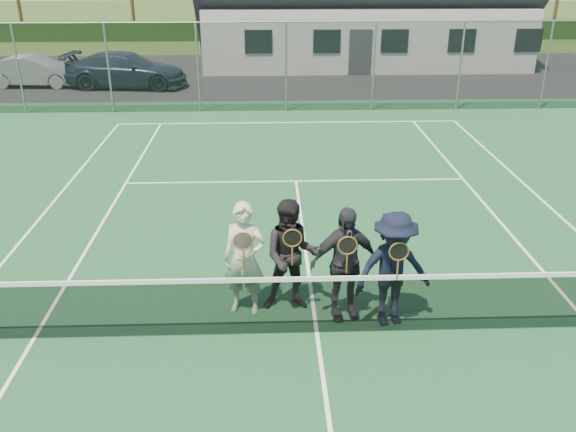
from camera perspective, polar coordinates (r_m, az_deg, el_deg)
The scene contains 13 objects.
ground at distance 28.00m, azimuth -0.62°, elevation 12.97°, with size 220.00×220.00×0.00m, color #2E4117.
court_surface at distance 9.15m, azimuth 2.71°, elevation -10.91°, with size 30.00×30.00×0.02m, color #1C4C2B.
tarmac_carpark at distance 28.18m, azimuth -8.99°, elevation 12.78°, with size 40.00×12.00×0.01m, color black.
hedge_row at distance 39.78m, azimuth -1.10°, elevation 16.96°, with size 40.00×1.20×1.10m, color black.
car_b at distance 27.68m, azimuth -22.63°, elevation 12.40°, with size 1.32×3.78×1.24m, color gray.
car_c at distance 26.29m, azimuth -14.89°, elevation 13.07°, with size 1.97×4.86×1.41m, color #1B2237.
court_markings at distance 9.14m, azimuth 2.71°, elevation -10.83°, with size 11.03×23.83×0.01m.
tennis_net at distance 8.86m, azimuth 2.78°, elevation -8.09°, with size 11.68×0.08×1.10m.
perimeter_fence at distance 21.33m, azimuth -0.17°, elevation 13.76°, with size 30.07×0.07×3.02m.
player_a at distance 9.23m, azimuth -4.09°, elevation -4.01°, with size 0.74×0.57×1.80m.
player_b at distance 9.29m, azimuth 0.33°, elevation -3.74°, with size 0.89×0.70×1.80m.
player_c at distance 9.12m, azimuth 5.28°, elevation -4.43°, with size 1.13×0.66×1.80m.
player_d at distance 9.04m, azimuth 9.81°, elevation -4.95°, with size 1.27×0.89×1.80m.
Camera 1 is at (-0.70, -7.50, 5.20)m, focal length 38.00 mm.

